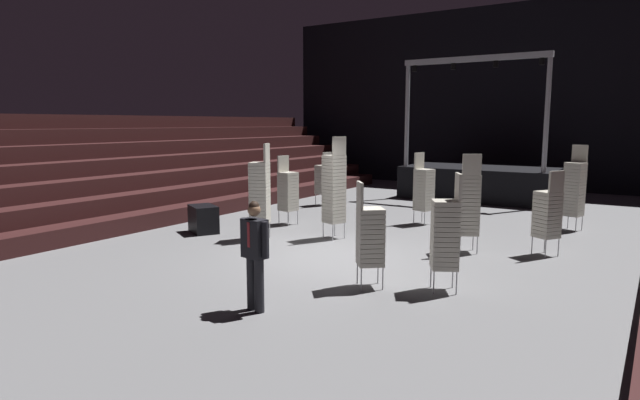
{
  "coord_description": "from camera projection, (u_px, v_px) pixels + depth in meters",
  "views": [
    {
      "loc": [
        5.84,
        -9.64,
        2.89
      ],
      "look_at": [
        0.28,
        -0.99,
        1.4
      ],
      "focal_mm": 29.98,
      "sensor_mm": 36.0,
      "label": 1
    }
  ],
  "objects": [
    {
      "name": "ground_plane",
      "position": [
        334.0,
        260.0,
        11.57
      ],
      "size": [
        22.0,
        30.0,
        0.1
      ],
      "primitive_type": "cube",
      "color": "slate"
    },
    {
      "name": "arena_end_wall",
      "position": [
        511.0,
        97.0,
        23.48
      ],
      "size": [
        22.0,
        0.3,
        8.0
      ],
      "primitive_type": "cube",
      "color": "black",
      "rests_on": "ground_plane"
    },
    {
      "name": "bleacher_bank_left",
      "position": [
        122.0,
        165.0,
        16.66
      ],
      "size": [
        5.25,
        24.0,
        3.15
      ],
      "rotation": [
        0.0,
        0.0,
        1.57
      ],
      "color": "black",
      "rests_on": "ground_plane"
    },
    {
      "name": "stage_riser",
      "position": [
        481.0,
        181.0,
        20.59
      ],
      "size": [
        5.49,
        3.55,
        5.21
      ],
      "color": "black",
      "rests_on": "ground_plane"
    },
    {
      "name": "man_with_tie",
      "position": [
        254.0,
        250.0,
        8.14
      ],
      "size": [
        0.57,
        0.3,
        1.72
      ],
      "rotation": [
        0.0,
        0.0,
        2.97
      ],
      "color": "black",
      "rests_on": "ground_plane"
    },
    {
      "name": "chair_stack_front_left",
      "position": [
        323.0,
        179.0,
        18.73
      ],
      "size": [
        0.53,
        0.53,
        1.88
      ],
      "rotation": [
        0.0,
        0.0,
        1.34
      ],
      "color": "#B2B5BA",
      "rests_on": "ground_plane"
    },
    {
      "name": "chair_stack_front_right",
      "position": [
        288.0,
        190.0,
        15.2
      ],
      "size": [
        0.51,
        0.51,
        1.96
      ],
      "rotation": [
        0.0,
        0.0,
        4.53
      ],
      "color": "#B2B5BA",
      "rests_on": "ground_plane"
    },
    {
      "name": "chair_stack_mid_left",
      "position": [
        574.0,
        188.0,
        14.3
      ],
      "size": [
        0.54,
        0.54,
        2.31
      ],
      "rotation": [
        0.0,
        0.0,
        2.87
      ],
      "color": "#B2B5BA",
      "rests_on": "ground_plane"
    },
    {
      "name": "chair_stack_mid_right",
      "position": [
        370.0,
        235.0,
        9.35
      ],
      "size": [
        0.62,
        0.62,
        1.88
      ],
      "rotation": [
        0.0,
        0.0,
        5.4
      ],
      "color": "#B2B5BA",
      "rests_on": "ground_plane"
    },
    {
      "name": "chair_stack_mid_centre",
      "position": [
        547.0,
        213.0,
        11.6
      ],
      "size": [
        0.61,
        0.61,
        1.88
      ],
      "rotation": [
        0.0,
        0.0,
        0.99
      ],
      "color": "#B2B5BA",
      "rests_on": "ground_plane"
    },
    {
      "name": "chair_stack_rear_left",
      "position": [
        445.0,
        233.0,
        9.11
      ],
      "size": [
        0.6,
        0.6,
        2.05
      ],
      "rotation": [
        0.0,
        0.0,
        2.07
      ],
      "color": "#B2B5BA",
      "rests_on": "ground_plane"
    },
    {
      "name": "chair_stack_rear_right",
      "position": [
        468.0,
        203.0,
        11.88
      ],
      "size": [
        0.6,
        0.6,
        2.22
      ],
      "rotation": [
        0.0,
        0.0,
        0.54
      ],
      "color": "#B2B5BA",
      "rests_on": "ground_plane"
    },
    {
      "name": "chair_stack_rear_centre",
      "position": [
        424.0,
        189.0,
        15.22
      ],
      "size": [
        0.54,
        0.54,
        2.05
      ],
      "rotation": [
        0.0,
        0.0,
        4.44
      ],
      "color": "#B2B5BA",
      "rests_on": "ground_plane"
    },
    {
      "name": "chair_stack_aisle_left",
      "position": [
        260.0,
        192.0,
        13.22
      ],
      "size": [
        0.58,
        0.58,
        2.39
      ],
      "rotation": [
        0.0,
        0.0,
        1.97
      ],
      "color": "#B2B5BA",
      "rests_on": "ground_plane"
    },
    {
      "name": "chair_stack_aisle_right",
      "position": [
        334.0,
        188.0,
        13.3
      ],
      "size": [
        0.56,
        0.56,
        2.56
      ],
      "rotation": [
        0.0,
        0.0,
        1.24
      ],
      "color": "#B2B5BA",
      "rests_on": "ground_plane"
    },
    {
      "name": "equipment_road_case",
      "position": [
        203.0,
        219.0,
        14.15
      ],
      "size": [
        1.08,
        0.96,
        0.72
      ],
      "primitive_type": "cube",
      "rotation": [
        0.0,
        0.0,
        -0.5
      ],
      "color": "black",
      "rests_on": "ground_plane"
    }
  ]
}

